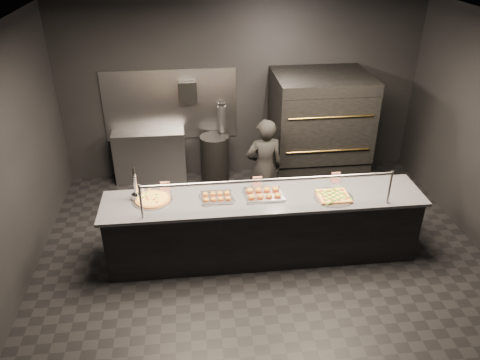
{
  "coord_description": "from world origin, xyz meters",
  "views": [
    {
      "loc": [
        -0.87,
        -5.01,
        4.01
      ],
      "look_at": [
        -0.29,
        0.2,
        1.08
      ],
      "focal_mm": 35.0,
      "sensor_mm": 36.0,
      "label": 1
    }
  ],
  "objects_px": {
    "prep_shelf": "(150,156)",
    "square_pizza": "(333,196)",
    "fire_extinguisher": "(222,118)",
    "slider_tray_a": "(217,197)",
    "service_counter": "(263,227)",
    "slider_tray_b": "(264,194)",
    "round_pizza": "(153,199)",
    "pizza_oven": "(318,131)",
    "towel_dispenser": "(188,92)",
    "trash_bin": "(215,158)",
    "worker": "(264,168)",
    "beer_tap": "(136,189)"
  },
  "relations": [
    {
      "from": "beer_tap",
      "to": "trash_bin",
      "type": "height_order",
      "value": "beer_tap"
    },
    {
      "from": "pizza_oven",
      "to": "towel_dispenser",
      "type": "height_order",
      "value": "pizza_oven"
    },
    {
      "from": "fire_extinguisher",
      "to": "round_pizza",
      "type": "bearing_deg",
      "value": -114.5
    },
    {
      "from": "towel_dispenser",
      "to": "slider_tray_b",
      "type": "relative_size",
      "value": 0.67
    },
    {
      "from": "square_pizza",
      "to": "service_counter",
      "type": "bearing_deg",
      "value": 173.3
    },
    {
      "from": "slider_tray_b",
      "to": "trash_bin",
      "type": "bearing_deg",
      "value": 102.83
    },
    {
      "from": "slider_tray_a",
      "to": "square_pizza",
      "type": "distance_m",
      "value": 1.48
    },
    {
      "from": "prep_shelf",
      "to": "beer_tap",
      "type": "xyz_separation_m",
      "value": [
        0.0,
        -2.18,
        0.61
      ]
    },
    {
      "from": "worker",
      "to": "towel_dispenser",
      "type": "bearing_deg",
      "value": -58.01
    },
    {
      "from": "worker",
      "to": "slider_tray_b",
      "type": "bearing_deg",
      "value": 73.49
    },
    {
      "from": "prep_shelf",
      "to": "trash_bin",
      "type": "bearing_deg",
      "value": -5.18
    },
    {
      "from": "slider_tray_b",
      "to": "prep_shelf",
      "type": "bearing_deg",
      "value": 125.04
    },
    {
      "from": "service_counter",
      "to": "trash_bin",
      "type": "bearing_deg",
      "value": 102.62
    },
    {
      "from": "prep_shelf",
      "to": "square_pizza",
      "type": "distance_m",
      "value": 3.49
    },
    {
      "from": "towel_dispenser",
      "to": "worker",
      "type": "bearing_deg",
      "value": -50.97
    },
    {
      "from": "fire_extinguisher",
      "to": "slider_tray_a",
      "type": "relative_size",
      "value": 1.11
    },
    {
      "from": "fire_extinguisher",
      "to": "slider_tray_b",
      "type": "relative_size",
      "value": 0.96
    },
    {
      "from": "trash_bin",
      "to": "square_pizza",
      "type": "bearing_deg",
      "value": -59.52
    },
    {
      "from": "towel_dispenser",
      "to": "prep_shelf",
      "type": "bearing_deg",
      "value": -174.29
    },
    {
      "from": "pizza_oven",
      "to": "worker",
      "type": "height_order",
      "value": "pizza_oven"
    },
    {
      "from": "pizza_oven",
      "to": "slider_tray_a",
      "type": "bearing_deg",
      "value": -133.97
    },
    {
      "from": "service_counter",
      "to": "slider_tray_b",
      "type": "xyz_separation_m",
      "value": [
        -0.0,
        0.04,
        0.49
      ]
    },
    {
      "from": "service_counter",
      "to": "square_pizza",
      "type": "xyz_separation_m",
      "value": [
        0.87,
        -0.1,
        0.47
      ]
    },
    {
      "from": "service_counter",
      "to": "trash_bin",
      "type": "relative_size",
      "value": 5.05
    },
    {
      "from": "service_counter",
      "to": "towel_dispenser",
      "type": "distance_m",
      "value": 2.78
    },
    {
      "from": "fire_extinguisher",
      "to": "prep_shelf",
      "type": "bearing_deg",
      "value": -176.34
    },
    {
      "from": "slider_tray_a",
      "to": "slider_tray_b",
      "type": "relative_size",
      "value": 0.87
    },
    {
      "from": "towel_dispenser",
      "to": "round_pizza",
      "type": "height_order",
      "value": "towel_dispenser"
    },
    {
      "from": "round_pizza",
      "to": "worker",
      "type": "relative_size",
      "value": 0.33
    },
    {
      "from": "fire_extinguisher",
      "to": "slider_tray_a",
      "type": "distance_m",
      "value": 2.38
    },
    {
      "from": "slider_tray_b",
      "to": "square_pizza",
      "type": "relative_size",
      "value": 1.05
    },
    {
      "from": "towel_dispenser",
      "to": "slider_tray_b",
      "type": "bearing_deg",
      "value": -69.06
    },
    {
      "from": "fire_extinguisher",
      "to": "slider_tray_a",
      "type": "height_order",
      "value": "fire_extinguisher"
    },
    {
      "from": "service_counter",
      "to": "round_pizza",
      "type": "distance_m",
      "value": 1.48
    },
    {
      "from": "pizza_oven",
      "to": "slider_tray_b",
      "type": "distance_m",
      "value": 2.21
    },
    {
      "from": "towel_dispenser",
      "to": "trash_bin",
      "type": "bearing_deg",
      "value": -22.88
    },
    {
      "from": "pizza_oven",
      "to": "square_pizza",
      "type": "xyz_separation_m",
      "value": [
        -0.33,
        -2.0,
        -0.03
      ]
    },
    {
      "from": "service_counter",
      "to": "fire_extinguisher",
      "type": "xyz_separation_m",
      "value": [
        -0.35,
        2.4,
        0.6
      ]
    },
    {
      "from": "round_pizza",
      "to": "trash_bin",
      "type": "height_order",
      "value": "round_pizza"
    },
    {
      "from": "beer_tap",
      "to": "slider_tray_b",
      "type": "height_order",
      "value": "beer_tap"
    },
    {
      "from": "slider_tray_b",
      "to": "square_pizza",
      "type": "xyz_separation_m",
      "value": [
        0.87,
        -0.14,
        -0.01
      ]
    },
    {
      "from": "prep_shelf",
      "to": "worker",
      "type": "xyz_separation_m",
      "value": [
        1.77,
        -1.25,
        0.32
      ]
    },
    {
      "from": "service_counter",
      "to": "beer_tap",
      "type": "bearing_deg",
      "value": 175.01
    },
    {
      "from": "trash_bin",
      "to": "towel_dispenser",
      "type": "bearing_deg",
      "value": 157.12
    },
    {
      "from": "worker",
      "to": "round_pizza",
      "type": "bearing_deg",
      "value": 24.84
    },
    {
      "from": "service_counter",
      "to": "slider_tray_a",
      "type": "bearing_deg",
      "value": 176.74
    },
    {
      "from": "service_counter",
      "to": "slider_tray_a",
      "type": "height_order",
      "value": "service_counter"
    },
    {
      "from": "service_counter",
      "to": "trash_bin",
      "type": "xyz_separation_m",
      "value": [
        -0.5,
        2.22,
        -0.06
      ]
    },
    {
      "from": "pizza_oven",
      "to": "slider_tray_a",
      "type": "distance_m",
      "value": 2.59
    },
    {
      "from": "trash_bin",
      "to": "slider_tray_a",
      "type": "bearing_deg",
      "value": -92.7
    }
  ]
}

